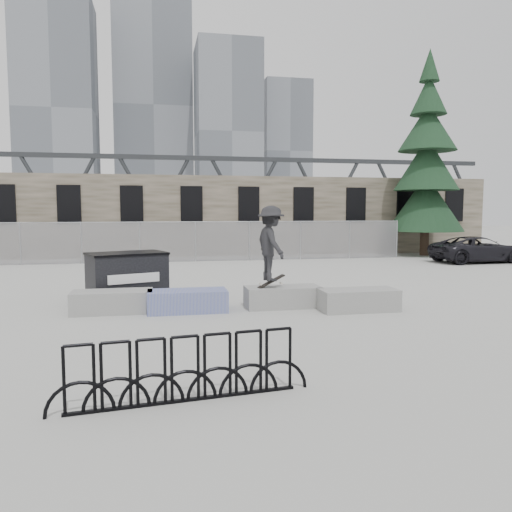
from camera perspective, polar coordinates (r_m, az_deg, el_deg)
The scene contains 14 objects.
ground at distance 13.12m, azimuth -2.63°, elevation -6.12°, with size 120.00×120.00×0.00m, color #ABABA6.
stone_wall at distance 29.03m, azimuth -7.53°, elevation 4.57°, with size 36.00×2.58×4.50m.
chainlink_fence at distance 25.34m, azimuth -6.93°, elevation 1.72°, with size 22.06×0.06×2.02m.
planter_far_left at distance 13.20m, azimuth -16.09°, elevation -4.94°, with size 2.00×0.90×0.56m.
planter_center_left at distance 12.90m, azimuth -7.85°, elevation -5.01°, with size 2.00×0.90×0.56m.
planter_center_right at distance 13.40m, azimuth 3.09°, elevation -4.58°, with size 2.00×0.90×0.56m.
planter_offset at distance 13.20m, azimuth 11.60°, elevation -4.84°, with size 2.00×0.90×0.56m.
dumpster at distance 14.69m, azimuth -14.52°, elevation -2.28°, with size 2.43×1.94×1.39m.
bike_rack at distance 6.97m, azimuth -8.10°, elevation -12.79°, with size 3.57×0.50×0.90m.
spruce_tree at distance 30.11m, azimuth 18.92°, elevation 9.54°, with size 4.25×4.25×11.50m.
skyline_towers at distance 108.08m, azimuth -11.05°, elevation 14.88°, with size 58.00×28.00×48.00m.
truss_bridge at distance 68.78m, azimuth -1.35°, elevation 6.56°, with size 70.00×3.00×9.80m.
suv at distance 27.05m, azimuth 24.05°, elevation 0.69°, with size 2.14×4.64×1.29m, color black.
skateboarder at distance 13.09m, azimuth 1.72°, elevation 1.44°, with size 0.94×1.38×2.18m.
Camera 1 is at (-1.94, -12.72, 2.59)m, focal length 35.00 mm.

